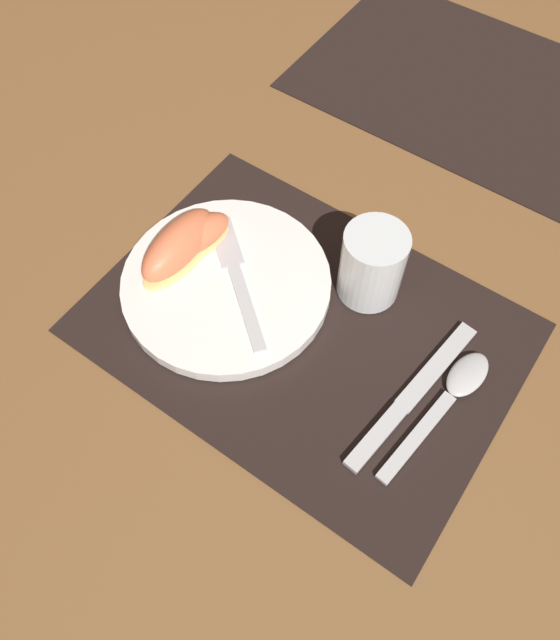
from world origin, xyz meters
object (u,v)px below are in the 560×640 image
object	(u,v)px
citrus_wedge_1	(178,246)
citrus_wedge_0	(194,238)
juice_glass	(371,268)
knife	(410,397)
plate	(226,284)
spoon	(454,391)
fork	(235,271)

from	to	relation	value
citrus_wedge_1	citrus_wedge_0	bearing A→B (deg)	77.43
citrus_wedge_0	juice_glass	bearing A→B (deg)	21.64
knife	citrus_wedge_1	world-z (taller)	citrus_wedge_1
plate	spoon	xyz separation A→B (m)	(0.27, 0.03, -0.00)
plate	citrus_wedge_0	world-z (taller)	citrus_wedge_0
spoon	fork	size ratio (longest dim) A/B	1.16
knife	plate	bearing A→B (deg)	179.96
citrus_wedge_0	plate	bearing A→B (deg)	-17.01
juice_glass	knife	size ratio (longest dim) A/B	0.43
juice_glass	citrus_wedge_0	world-z (taller)	juice_glass
knife	citrus_wedge_1	size ratio (longest dim) A/B	1.78
knife	spoon	distance (m)	0.05
spoon	citrus_wedge_0	bearing A→B (deg)	-177.50
knife	citrus_wedge_0	xyz separation A→B (m)	(-0.29, 0.02, 0.03)
fork	citrus_wedge_1	xyz separation A→B (m)	(-0.06, -0.02, 0.02)
plate	knife	bearing A→B (deg)	-0.04
plate	fork	xyz separation A→B (m)	(0.00, 0.01, 0.01)
plate	knife	world-z (taller)	plate
juice_glass	fork	size ratio (longest dim) A/B	0.58
knife	fork	distance (m)	0.23
knife	citrus_wedge_0	world-z (taller)	citrus_wedge_0
juice_glass	fork	xyz separation A→B (m)	(-0.13, -0.08, -0.02)
plate	knife	distance (m)	0.24
juice_glass	citrus_wedge_1	distance (m)	0.22
knife	citrus_wedge_0	size ratio (longest dim) A/B	2.03
plate	fork	bearing A→B (deg)	79.16
plate	spoon	distance (m)	0.27
juice_glass	spoon	bearing A→B (deg)	-23.24
fork	citrus_wedge_1	size ratio (longest dim) A/B	1.32
juice_glass	spoon	world-z (taller)	juice_glass
knife	spoon	xyz separation A→B (m)	(0.03, 0.03, 0.00)
juice_glass	fork	distance (m)	0.15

